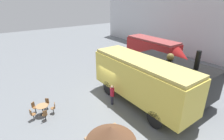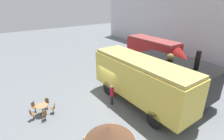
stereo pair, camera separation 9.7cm
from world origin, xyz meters
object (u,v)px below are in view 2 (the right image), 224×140
visitor_person (112,94)px  passenger_coach_vintage (140,78)px  streamlined_locomotive (156,51)px  steam_locomotive (172,75)px  cafe_table_near (42,107)px  cafe_chair_0 (32,114)px

visitor_person → passenger_coach_vintage: bearing=57.2°
streamlined_locomotive → steam_locomotive: steam_locomotive is taller
cafe_table_near → cafe_chair_0: cafe_chair_0 is taller
passenger_coach_vintage → cafe_chair_0: passenger_coach_vintage is taller
steam_locomotive → cafe_table_near: 11.00m
streamlined_locomotive → passenger_coach_vintage: size_ratio=0.95×
steam_locomotive → visitor_person: (-1.73, -5.22, -1.02)m
steam_locomotive → passenger_coach_vintage: bearing=-98.7°
cafe_table_near → visitor_person: bearing=69.0°
streamlined_locomotive → steam_locomotive: 7.10m
visitor_person → steam_locomotive: bearing=71.6°
steam_locomotive → visitor_person: 5.60m
streamlined_locomotive → cafe_table_near: bearing=-82.6°
cafe_chair_0 → visitor_person: 6.11m
cafe_chair_0 → visitor_person: (1.74, 5.84, 0.44)m
streamlined_locomotive → cafe_chair_0: streamlined_locomotive is taller
streamlined_locomotive → cafe_table_near: streamlined_locomotive is taller
cafe_table_near → visitor_person: size_ratio=0.50×
steam_locomotive → passenger_coach_vintage: (-0.51, -3.33, 0.36)m
cafe_table_near → cafe_chair_0: size_ratio=1.01×
cafe_table_near → visitor_person: visitor_person is taller
streamlined_locomotive → steam_locomotive: size_ratio=1.19×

